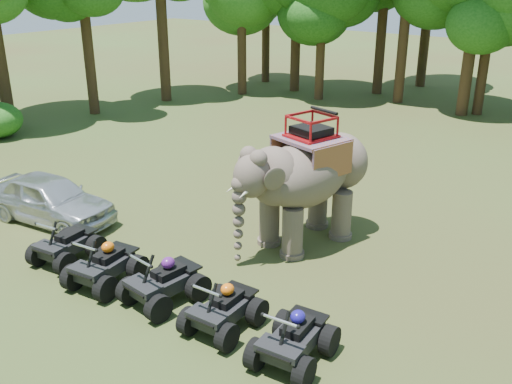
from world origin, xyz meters
TOP-DOWN VIEW (x-y plane):
  - ground at (0.00, 0.00)m, footprint 110.00×110.00m
  - elephant at (0.54, 2.86)m, footprint 3.11×4.84m
  - parked_car at (-6.49, -0.64)m, footprint 4.54×2.28m
  - atv_0 at (-3.94, -1.96)m, footprint 1.45×1.86m
  - atv_1 at (-2.17, -2.14)m, footprint 1.52×1.94m
  - atv_2 at (-0.43, -1.85)m, footprint 1.53×1.96m
  - atv_3 at (1.39, -1.87)m, footprint 1.32×1.77m
  - atv_4 at (3.19, -1.88)m, footprint 1.45×1.89m
  - tree_0 at (0.00, 21.12)m, footprint 4.91×4.91m
  - tree_22 at (-16.59, 9.16)m, footprint 5.52×5.52m
  - tree_23 at (-15.76, 13.73)m, footprint 6.86×6.86m
  - tree_24 at (-13.27, 17.81)m, footprint 5.63×5.63m
  - tree_25 at (-8.70, 19.32)m, footprint 5.13×5.13m
  - tree_26 at (-4.58, 21.34)m, footprint 6.35×6.35m
  - tree_31 at (-11.21, 20.57)m, footprint 6.80×6.80m
  - tree_34 at (-5.33, 26.70)m, footprint 7.21×7.21m
  - tree_35 at (-6.64, 22.91)m, footprint 6.69×6.69m
  - tree_36 at (-14.44, 21.94)m, footprint 5.20×5.20m
  - tree_37 at (-0.61, 20.48)m, footprint 7.06×7.06m

SIDE VIEW (x-z plane):
  - ground at x=0.00m, z-range 0.00..0.00m
  - atv_3 at x=1.39m, z-range 0.00..1.27m
  - atv_0 at x=-3.94m, z-range 0.00..1.28m
  - atv_4 at x=3.19m, z-range 0.00..1.32m
  - atv_1 at x=-2.17m, z-range 0.00..1.33m
  - atv_2 at x=-0.43m, z-range 0.00..1.35m
  - parked_car at x=-6.49m, z-range 0.00..1.48m
  - elephant at x=0.54m, z-range 0.00..3.76m
  - tree_0 at x=0.00m, z-range 0.00..7.01m
  - tree_25 at x=-8.70m, z-range 0.00..7.33m
  - tree_36 at x=-14.44m, z-range 0.00..7.42m
  - tree_22 at x=-16.59m, z-range 0.00..7.89m
  - tree_24 at x=-13.27m, z-range 0.00..8.05m
  - tree_26 at x=-4.58m, z-range 0.00..9.07m
  - tree_35 at x=-6.64m, z-range 0.00..9.55m
  - tree_31 at x=-11.21m, z-range 0.00..9.71m
  - tree_23 at x=-15.76m, z-range 0.00..9.79m
  - tree_37 at x=-0.61m, z-range 0.00..10.09m
  - tree_34 at x=-5.33m, z-range 0.00..10.30m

